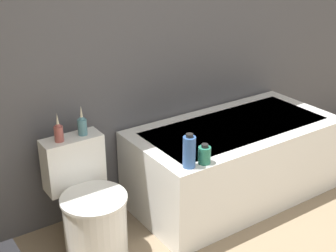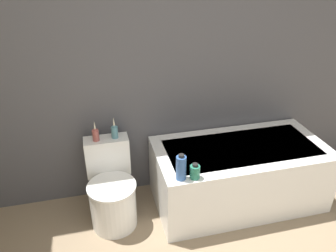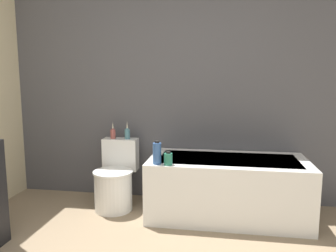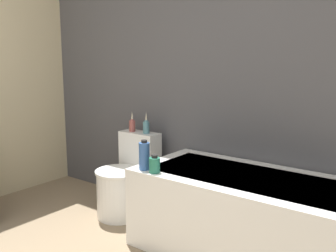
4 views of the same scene
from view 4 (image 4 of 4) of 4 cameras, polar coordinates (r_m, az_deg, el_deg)
name	(u,v)px [view 4 (image 4 of 4)]	position (r m, az deg, el deg)	size (l,w,h in m)	color
wall_back_tiled	(192,65)	(3.34, 3.53, 8.90)	(6.40, 0.06, 2.60)	#4C4C51
bathtub	(244,215)	(2.83, 11.01, -12.63)	(1.52, 0.76, 0.58)	white
toilet	(125,182)	(3.47, -6.30, -8.13)	(0.40, 0.56, 0.70)	white
vase_gold	(132,125)	(3.54, -5.22, 0.21)	(0.06, 0.06, 0.18)	#994C47
vase_silver	(146,126)	(3.44, -3.18, 0.00)	(0.06, 0.06, 0.19)	teal
shampoo_bottle_tall	(144,156)	(2.79, -3.45, -4.33)	(0.08, 0.08, 0.21)	#335999
shampoo_bottle_short	(155,165)	(2.73, -1.97, -5.64)	(0.08, 0.08, 0.13)	#267259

